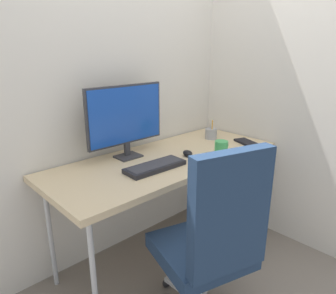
{
  "coord_description": "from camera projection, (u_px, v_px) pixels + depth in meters",
  "views": [
    {
      "loc": [
        -1.35,
        -1.44,
        1.46
      ],
      "look_at": [
        -0.06,
        -0.07,
        0.86
      ],
      "focal_mm": 33.14,
      "sensor_mm": 36.0,
      "label": 1
    }
  ],
  "objects": [
    {
      "name": "coffee_mug",
      "position": [
        221.0,
        148.0,
        2.11
      ],
      "size": [
        0.12,
        0.09,
        0.1
      ],
      "color": "#3FAD59",
      "rests_on": "desk"
    },
    {
      "name": "ground_plane",
      "position": [
        168.0,
        252.0,
        2.33
      ],
      "size": [
        8.0,
        8.0,
        0.0
      ],
      "primitive_type": "plane",
      "color": "slate"
    },
    {
      "name": "wall_side_right",
      "position": [
        263.0,
        56.0,
        2.36
      ],
      "size": [
        0.04,
        1.72,
        2.8
      ],
      "primitive_type": "cube",
      "color": "silver",
      "rests_on": "ground_plane"
    },
    {
      "name": "office_chair",
      "position": [
        212.0,
        239.0,
        1.56
      ],
      "size": [
        0.57,
        0.6,
        1.05
      ],
      "color": "black",
      "rests_on": "ground_plane"
    },
    {
      "name": "notebook",
      "position": [
        246.0,
        142.0,
        2.4
      ],
      "size": [
        0.16,
        0.21,
        0.02
      ],
      "primitive_type": "cube",
      "rotation": [
        0.0,
        0.0,
        -0.35
      ],
      "color": "black",
      "rests_on": "desk"
    },
    {
      "name": "monitor",
      "position": [
        126.0,
        117.0,
        2.02
      ],
      "size": [
        0.57,
        0.13,
        0.48
      ],
      "color": "#333338",
      "rests_on": "desk"
    },
    {
      "name": "mouse",
      "position": [
        188.0,
        153.0,
        2.11
      ],
      "size": [
        0.08,
        0.1,
        0.04
      ],
      "primitive_type": "ellipsoid",
      "rotation": [
        0.0,
        0.0,
        -0.31
      ],
      "color": "black",
      "rests_on": "desk"
    },
    {
      "name": "wall_back",
      "position": [
        131.0,
        57.0,
        2.15
      ],
      "size": [
        2.7,
        0.04,
        2.8
      ],
      "primitive_type": "cube",
      "color": "silver",
      "rests_on": "ground_plane"
    },
    {
      "name": "pen_holder",
      "position": [
        211.0,
        134.0,
        2.51
      ],
      "size": [
        0.09,
        0.09,
        0.16
      ],
      "color": "#9EA0A5",
      "rests_on": "desk"
    },
    {
      "name": "desk",
      "position": [
        167.0,
        163.0,
        2.11
      ],
      "size": [
        1.66,
        0.67,
        0.76
      ],
      "color": "#D1B78C",
      "rests_on": "ground_plane"
    },
    {
      "name": "keyboard",
      "position": [
        155.0,
        166.0,
        1.89
      ],
      "size": [
        0.4,
        0.16,
        0.03
      ],
      "color": "black",
      "rests_on": "desk"
    }
  ]
}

